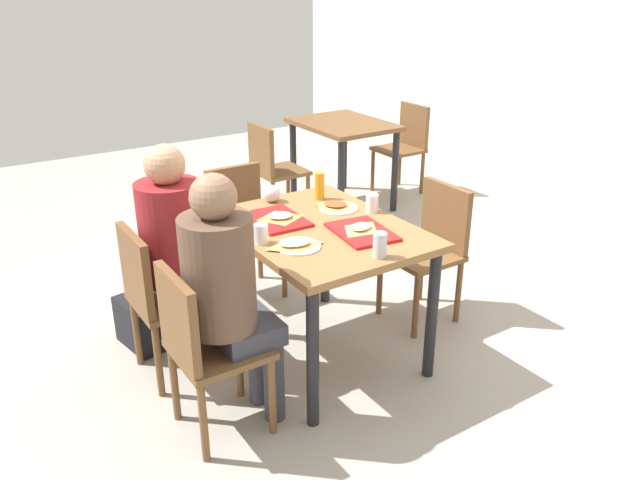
{
  "coord_description": "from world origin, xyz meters",
  "views": [
    {
      "loc": [
        2.57,
        -1.68,
        2.0
      ],
      "look_at": [
        0.0,
        0.0,
        0.69
      ],
      "focal_mm": 35.56,
      "sensor_mm": 36.0,
      "label": 1
    }
  ],
  "objects_px": {
    "main_table": "(320,245)",
    "pizza_slice_b": "(361,228)",
    "background_chair_far": "(406,142)",
    "background_chair_near": "(272,166)",
    "pizza_slice_a": "(280,216)",
    "pizza_slice_c": "(335,205)",
    "chair_near_left": "(157,293)",
    "handbag": "(140,324)",
    "plastic_cup_a": "(372,203)",
    "chair_left_end": "(241,222)",
    "person_in_red": "(179,243)",
    "chair_near_right": "(201,342)",
    "person_in_brown_jacket": "(227,285)",
    "soda_can": "(380,245)",
    "paper_plate_center": "(339,208)",
    "pizza_slice_d": "(295,244)",
    "condiment_bottle": "(320,186)",
    "tray_red_far": "(362,232)",
    "chair_far_side": "(432,242)",
    "tray_red_near": "(277,219)",
    "foil_bundle": "(272,193)",
    "plastic_cup_b": "(261,234)",
    "background_table": "(343,137)"
  },
  "relations": [
    {
      "from": "main_table",
      "to": "tray_red_far",
      "type": "relative_size",
      "value": 3.1
    },
    {
      "from": "soda_can",
      "to": "paper_plate_center",
      "type": "bearing_deg",
      "value": 161.68
    },
    {
      "from": "tray_red_near",
      "to": "pizza_slice_a",
      "type": "relative_size",
      "value": 1.6
    },
    {
      "from": "condiment_bottle",
      "to": "chair_far_side",
      "type": "bearing_deg",
      "value": 57.77
    },
    {
      "from": "chair_near_right",
      "to": "background_chair_far",
      "type": "xyz_separation_m",
      "value": [
        -2.25,
        3.07,
        0.0
      ]
    },
    {
      "from": "tray_red_near",
      "to": "pizza_slice_c",
      "type": "bearing_deg",
      "value": 89.25
    },
    {
      "from": "chair_near_right",
      "to": "tray_red_near",
      "type": "xyz_separation_m",
      "value": [
        -0.47,
        0.66,
        0.29
      ]
    },
    {
      "from": "chair_far_side",
      "to": "person_in_brown_jacket",
      "type": "distance_m",
      "value": 1.52
    },
    {
      "from": "person_in_red",
      "to": "tray_red_far",
      "type": "distance_m",
      "value": 0.93
    },
    {
      "from": "background_chair_near",
      "to": "background_chair_far",
      "type": "bearing_deg",
      "value": 90.0
    },
    {
      "from": "main_table",
      "to": "pizza_slice_b",
      "type": "xyz_separation_m",
      "value": [
        0.18,
        0.13,
        0.13
      ]
    },
    {
      "from": "background_chair_near",
      "to": "background_chair_far",
      "type": "height_order",
      "value": "same"
    },
    {
      "from": "person_in_brown_jacket",
      "to": "handbag",
      "type": "relative_size",
      "value": 3.91
    },
    {
      "from": "pizza_slice_b",
      "to": "background_chair_near",
      "type": "distance_m",
      "value": 2.27
    },
    {
      "from": "chair_far_side",
      "to": "person_in_red",
      "type": "relative_size",
      "value": 0.67
    },
    {
      "from": "background_chair_near",
      "to": "pizza_slice_b",
      "type": "bearing_deg",
      "value": -17.23
    },
    {
      "from": "chair_near_left",
      "to": "foil_bundle",
      "type": "xyz_separation_m",
      "value": [
        -0.2,
        0.79,
        0.33
      ]
    },
    {
      "from": "pizza_slice_a",
      "to": "pizza_slice_c",
      "type": "xyz_separation_m",
      "value": [
        -0.01,
        0.36,
        -0.01
      ]
    },
    {
      "from": "person_in_brown_jacket",
      "to": "soda_can",
      "type": "relative_size",
      "value": 10.25
    },
    {
      "from": "foil_bundle",
      "to": "background_chair_near",
      "type": "xyz_separation_m",
      "value": [
        -1.49,
        0.82,
        -0.33
      ]
    },
    {
      "from": "chair_near_right",
      "to": "handbag",
      "type": "relative_size",
      "value": 2.63
    },
    {
      "from": "chair_near_left",
      "to": "soda_can",
      "type": "xyz_separation_m",
      "value": [
        0.75,
        0.83,
        0.34
      ]
    },
    {
      "from": "person_in_red",
      "to": "handbag",
      "type": "bearing_deg",
      "value": -155.99
    },
    {
      "from": "plastic_cup_a",
      "to": "chair_left_end",
      "type": "bearing_deg",
      "value": -158.43
    },
    {
      "from": "tray_red_near",
      "to": "tray_red_far",
      "type": "relative_size",
      "value": 1.0
    },
    {
      "from": "chair_near_right",
      "to": "tray_red_near",
      "type": "bearing_deg",
      "value": 125.69
    },
    {
      "from": "pizza_slice_b",
      "to": "person_in_red",
      "type": "bearing_deg",
      "value": -119.92
    },
    {
      "from": "pizza_slice_d",
      "to": "chair_near_right",
      "type": "bearing_deg",
      "value": -78.04
    },
    {
      "from": "plastic_cup_a",
      "to": "plastic_cup_b",
      "type": "bearing_deg",
      "value": -85.58
    },
    {
      "from": "plastic_cup_a",
      "to": "foil_bundle",
      "type": "bearing_deg",
      "value": -139.41
    },
    {
      "from": "background_chair_near",
      "to": "plastic_cup_a",
      "type": "bearing_deg",
      "value": -12.65
    },
    {
      "from": "pizza_slice_d",
      "to": "background_chair_near",
      "type": "distance_m",
      "value": 2.39
    },
    {
      "from": "pizza_slice_a",
      "to": "person_in_brown_jacket",
      "type": "bearing_deg",
      "value": -49.1
    },
    {
      "from": "pizza_slice_a",
      "to": "pizza_slice_b",
      "type": "distance_m",
      "value": 0.45
    },
    {
      "from": "chair_left_end",
      "to": "main_table",
      "type": "bearing_deg",
      "value": 0.0
    },
    {
      "from": "tray_red_near",
      "to": "tray_red_far",
      "type": "height_order",
      "value": "same"
    },
    {
      "from": "background_chair_far",
      "to": "background_chair_near",
      "type": "bearing_deg",
      "value": -90.0
    },
    {
      "from": "chair_near_right",
      "to": "person_in_red",
      "type": "xyz_separation_m",
      "value": [
        -0.56,
        0.14,
        0.25
      ]
    },
    {
      "from": "pizza_slice_c",
      "to": "plastic_cup_a",
      "type": "distance_m",
      "value": 0.21
    },
    {
      "from": "pizza_slice_b",
      "to": "plastic_cup_b",
      "type": "height_order",
      "value": "plastic_cup_b"
    },
    {
      "from": "chair_far_side",
      "to": "condiment_bottle",
      "type": "bearing_deg",
      "value": -122.23
    },
    {
      "from": "background_chair_far",
      "to": "chair_near_right",
      "type": "bearing_deg",
      "value": -53.85
    },
    {
      "from": "chair_near_right",
      "to": "person_in_red",
      "type": "relative_size",
      "value": 0.67
    },
    {
      "from": "chair_far_side",
      "to": "plastic_cup_a",
      "type": "height_order",
      "value": "plastic_cup_a"
    },
    {
      "from": "condiment_bottle",
      "to": "chair_left_end",
      "type": "bearing_deg",
      "value": -158.02
    },
    {
      "from": "tray_red_near",
      "to": "tray_red_far",
      "type": "xyz_separation_m",
      "value": [
        0.39,
        0.28,
        0.0
      ]
    },
    {
      "from": "chair_left_end",
      "to": "person_in_red",
      "type": "distance_m",
      "value": 0.97
    },
    {
      "from": "chair_near_right",
      "to": "paper_plate_center",
      "type": "height_order",
      "value": "chair_near_right"
    },
    {
      "from": "person_in_brown_jacket",
      "to": "background_table",
      "type": "xyz_separation_m",
      "value": [
        -2.25,
        2.2,
        -0.1
      ]
    },
    {
      "from": "chair_near_left",
      "to": "handbag",
      "type": "relative_size",
      "value": 2.63
    }
  ]
}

